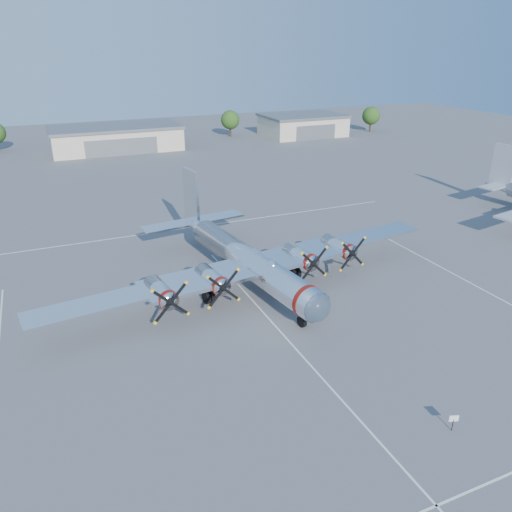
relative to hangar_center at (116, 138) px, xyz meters
name	(u,v)px	position (x,y,z in m)	size (l,w,h in m)	color
ground	(265,315)	(0.00, -81.96, -2.71)	(260.00, 260.00, 0.00)	#5B5B5E
parking_lines	(274,324)	(0.00, -83.71, -2.71)	(60.00, 50.08, 0.01)	silver
hangar_center	(116,138)	(0.00, 0.00, 0.00)	(28.60, 14.60, 5.40)	#C0B299
hangar_east	(303,125)	(48.00, 0.00, 0.00)	(20.60, 14.60, 5.40)	#C0B299
tree_east	(230,120)	(30.00, 6.04, 1.51)	(4.80, 4.80, 6.64)	#382619
tree_far_east	(371,116)	(68.00, -1.96, 1.51)	(4.80, 4.80, 6.64)	#382619
main_bomber_b29	(244,283)	(0.69, -75.23, -2.71)	(42.13, 28.82, 9.32)	white
info_placard	(454,420)	(4.84, -99.94, -1.88)	(0.60, 0.24, 1.18)	black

